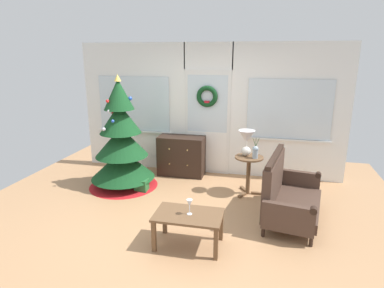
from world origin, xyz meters
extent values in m
plane|color=#AD7F56|center=(0.00, 0.00, 0.00)|extent=(6.76, 6.76, 0.00)
cube|color=white|center=(-1.52, 2.09, 1.27)|extent=(2.15, 0.08, 2.55)
cube|color=white|center=(1.52, 2.09, 1.27)|extent=(2.15, 0.08, 2.55)
cube|color=white|center=(0.00, 2.09, 2.30)|extent=(0.94, 0.08, 0.50)
cube|color=silver|center=(0.00, 2.05, 1.02)|extent=(0.90, 0.05, 2.05)
cube|color=white|center=(0.00, 2.03, 0.45)|extent=(0.78, 0.02, 0.80)
cube|color=silver|center=(0.00, 2.03, 1.40)|extent=(0.78, 0.01, 1.10)
cube|color=silver|center=(-1.52, 2.03, 1.35)|extent=(1.50, 0.01, 1.10)
cube|color=silver|center=(1.52, 2.03, 1.35)|extent=(1.50, 0.01, 1.10)
cube|color=silver|center=(-1.52, 2.02, 0.78)|extent=(1.59, 0.06, 0.03)
cube|color=silver|center=(1.52, 2.02, 0.78)|extent=(1.59, 0.06, 0.03)
torus|color=#123B1B|center=(0.00, 1.99, 1.55)|extent=(0.41, 0.09, 0.41)
cube|color=red|center=(0.00, 1.97, 1.42)|extent=(0.10, 0.02, 0.10)
cylinder|color=#4C331E|center=(-1.35, 0.99, 0.11)|extent=(0.10, 0.10, 0.22)
cone|color=red|center=(-1.35, 0.99, 0.05)|extent=(1.24, 1.24, 0.10)
cone|color=#14421E|center=(-1.35, 0.99, 0.42)|extent=(1.14, 1.14, 0.52)
cone|color=#14421E|center=(-1.35, 0.99, 0.84)|extent=(0.93, 0.93, 0.52)
cone|color=#14421E|center=(-1.35, 0.99, 1.25)|extent=(0.73, 0.73, 0.52)
cone|color=#14421E|center=(-1.35, 0.99, 1.67)|extent=(0.52, 0.52, 0.52)
cone|color=#E0BC4C|center=(-1.35, 0.99, 1.95)|extent=(0.12, 0.12, 0.12)
sphere|color=red|center=(-1.55, 1.15, 1.32)|extent=(0.06, 0.06, 0.06)
sphere|color=gold|center=(-1.51, 1.06, 1.63)|extent=(0.05, 0.05, 0.05)
sphere|color=silver|center=(-1.52, 0.72, 1.11)|extent=(0.06, 0.06, 0.06)
sphere|color=#264CB2|center=(-1.17, 1.07, 1.59)|extent=(0.07, 0.07, 0.07)
sphere|color=red|center=(-1.45, 0.79, 1.58)|extent=(0.06, 0.06, 0.06)
sphere|color=gold|center=(-1.29, 1.47, 0.43)|extent=(0.06, 0.06, 0.06)
sphere|color=silver|center=(-1.42, 0.78, 1.41)|extent=(0.08, 0.08, 0.08)
sphere|color=#264CB2|center=(-1.34, 0.71, 1.26)|extent=(0.05, 0.05, 0.05)
cube|color=black|center=(-0.46, 1.79, 0.39)|extent=(0.90, 0.42, 0.78)
sphere|color=tan|center=(-0.64, 1.57, 0.58)|extent=(0.03, 0.03, 0.03)
sphere|color=tan|center=(-0.28, 1.57, 0.58)|extent=(0.03, 0.03, 0.03)
sphere|color=tan|center=(-0.64, 1.57, 0.28)|extent=(0.03, 0.03, 0.03)
sphere|color=tan|center=(-0.28, 1.57, 0.28)|extent=(0.03, 0.03, 0.03)
cylinder|color=black|center=(1.79, -0.28, 0.07)|extent=(0.05, 0.05, 0.14)
cylinder|color=black|center=(1.99, 0.97, 0.07)|extent=(0.05, 0.05, 0.14)
cylinder|color=black|center=(1.19, -0.19, 0.07)|extent=(0.05, 0.05, 0.14)
cylinder|color=black|center=(1.40, 1.07, 0.07)|extent=(0.05, 0.05, 0.14)
cube|color=#473328|center=(1.59, 0.39, 0.21)|extent=(0.91, 1.31, 0.14)
cube|color=#473328|center=(1.30, 0.44, 0.59)|extent=(0.31, 1.22, 0.62)
cube|color=black|center=(1.30, 0.44, 0.93)|extent=(0.27, 1.19, 0.06)
cube|color=#473328|center=(1.49, -0.25, 0.33)|extent=(0.67, 0.20, 0.38)
cylinder|color=black|center=(1.78, -0.30, 0.50)|extent=(0.10, 0.10, 0.09)
cube|color=#473328|center=(1.70, 1.04, 0.33)|extent=(0.67, 0.20, 0.38)
cylinder|color=black|center=(1.99, 0.99, 0.50)|extent=(0.10, 0.10, 0.09)
cylinder|color=brown|center=(0.89, 1.16, 0.66)|extent=(0.48, 0.48, 0.02)
cylinder|color=brown|center=(0.89, 1.16, 0.32)|extent=(0.07, 0.07, 0.64)
cube|color=brown|center=(1.05, 1.16, 0.02)|extent=(0.20, 0.05, 0.04)
cube|color=brown|center=(0.81, 1.29, 0.02)|extent=(0.14, 0.20, 0.04)
cube|color=brown|center=(0.81, 1.02, 0.02)|extent=(0.14, 0.20, 0.04)
sphere|color=silver|center=(0.83, 1.20, 0.75)|extent=(0.16, 0.16, 0.16)
cylinder|color=silver|center=(0.83, 1.20, 0.88)|extent=(0.02, 0.02, 0.06)
cone|color=silver|center=(0.83, 1.20, 1.01)|extent=(0.28, 0.28, 0.20)
cylinder|color=#99ADBC|center=(0.99, 1.10, 0.75)|extent=(0.09, 0.09, 0.16)
sphere|color=#99ADBC|center=(0.99, 1.10, 0.83)|extent=(0.10, 0.10, 0.10)
cylinder|color=#4C7042|center=(0.97, 1.10, 0.93)|extent=(0.07, 0.01, 0.17)
cylinder|color=#4C7042|center=(0.99, 1.10, 0.93)|extent=(0.01, 0.01, 0.18)
cylinder|color=#4C7042|center=(1.01, 1.10, 0.93)|extent=(0.07, 0.01, 0.17)
cube|color=brown|center=(0.28, -0.62, 0.42)|extent=(0.85, 0.53, 0.03)
cube|color=brown|center=(-0.09, -0.84, 0.20)|extent=(0.05, 0.05, 0.41)
cube|color=brown|center=(0.67, -0.83, 0.20)|extent=(0.05, 0.05, 0.41)
cube|color=brown|center=(-0.10, -0.40, 0.20)|extent=(0.05, 0.05, 0.41)
cube|color=brown|center=(0.66, -0.39, 0.20)|extent=(0.05, 0.05, 0.41)
cylinder|color=silver|center=(0.30, -0.62, 0.44)|extent=(0.06, 0.06, 0.01)
cylinder|color=silver|center=(0.30, -0.62, 0.49)|extent=(0.01, 0.01, 0.10)
cone|color=silver|center=(0.30, -0.62, 0.59)|extent=(0.08, 0.08, 0.09)
cube|color=#266633|center=(-0.93, 0.84, 0.11)|extent=(0.21, 0.19, 0.21)
camera|label=1|loc=(1.18, -4.16, 2.34)|focal=30.64mm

